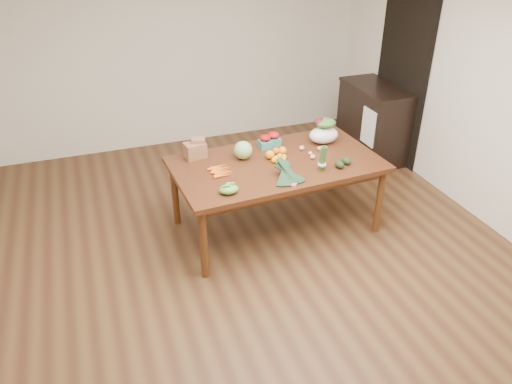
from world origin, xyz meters
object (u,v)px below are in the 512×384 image
object	(u,v)px
paper_bag	(195,149)
mandarin_cluster	(280,157)
cabinet	(373,122)
salad_bag	(324,132)
cabbage	(243,150)
dining_table	(276,195)
kale_bunch	(289,173)
asparagus_bundle	(322,158)

from	to	relation	value
paper_bag	mandarin_cluster	distance (m)	0.83
cabinet	salad_bag	distance (m)	1.56
cabbage	dining_table	bearing A→B (deg)	-33.18
mandarin_cluster	salad_bag	world-z (taller)	salad_bag
paper_bag	cabbage	bearing A→B (deg)	-22.02
cabinet	paper_bag	distance (m)	2.69
kale_bunch	salad_bag	bearing A→B (deg)	40.83
dining_table	kale_bunch	world-z (taller)	kale_bunch
cabbage	mandarin_cluster	size ratio (longest dim) A/B	1.00
cabbage	mandarin_cluster	bearing A→B (deg)	-30.68
asparagus_bundle	salad_bag	bearing A→B (deg)	58.78
cabinet	mandarin_cluster	size ratio (longest dim) A/B	5.67
asparagus_bundle	cabinet	bearing A→B (deg)	41.54
cabinet	dining_table	bearing A→B (deg)	-147.12
dining_table	salad_bag	distance (m)	0.84
cabinet	mandarin_cluster	world-z (taller)	cabinet
kale_bunch	salad_bag	world-z (taller)	salad_bag
mandarin_cluster	kale_bunch	distance (m)	0.40
dining_table	mandarin_cluster	bearing A→B (deg)	-5.01
mandarin_cluster	kale_bunch	xyz separation A→B (m)	(-0.07, -0.39, 0.04)
dining_table	cabinet	world-z (taller)	cabinet
mandarin_cluster	salad_bag	size ratio (longest dim) A/B	0.58
cabinet	salad_bag	size ratio (longest dim) A/B	3.29
dining_table	mandarin_cluster	distance (m)	0.42
paper_bag	mandarin_cluster	size ratio (longest dim) A/B	1.47
paper_bag	cabbage	world-z (taller)	paper_bag
cabinet	paper_bag	world-z (taller)	cabinet
dining_table	mandarin_cluster	size ratio (longest dim) A/B	11.05
kale_bunch	salad_bag	size ratio (longest dim) A/B	1.29
dining_table	asparagus_bundle	bearing A→B (deg)	-45.85
cabbage	salad_bag	xyz separation A→B (m)	(0.91, 0.07, 0.03)
kale_bunch	salad_bag	distance (m)	0.93
mandarin_cluster	dining_table	bearing A→B (deg)	178.26
paper_bag	asparagus_bundle	xyz separation A→B (m)	(1.05, -0.66, 0.03)
cabbage	kale_bunch	bearing A→B (deg)	-67.47
cabbage	cabinet	bearing A→B (deg)	25.33
dining_table	cabbage	world-z (taller)	cabbage
dining_table	kale_bunch	xyz separation A→B (m)	(-0.04, -0.39, 0.45)
cabbage	kale_bunch	world-z (taller)	cabbage
dining_table	cabinet	size ratio (longest dim) A/B	1.95
cabinet	salad_bag	xyz separation A→B (m)	(-1.19, -0.92, 0.40)
paper_bag	asparagus_bundle	world-z (taller)	asparagus_bundle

